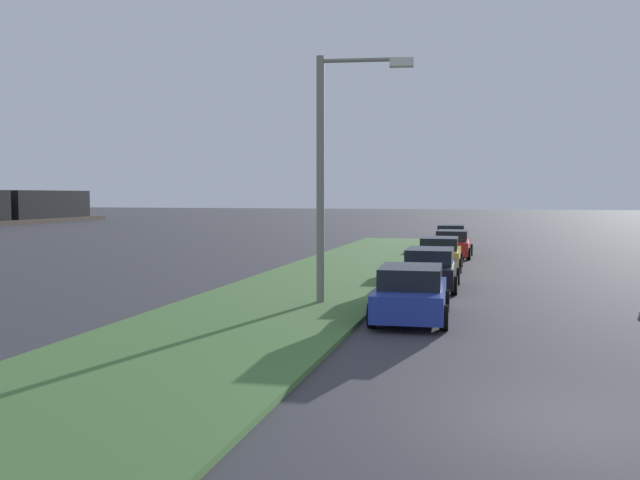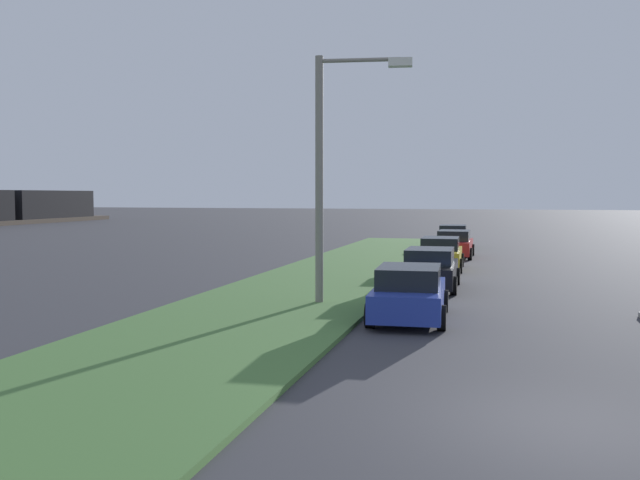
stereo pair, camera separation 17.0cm
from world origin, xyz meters
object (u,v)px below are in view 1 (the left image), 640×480
parked_car_yellow (440,254)px  parked_car_red (453,244)px  parked_car_blue (411,293)px  streetlight (332,161)px  parked_car_green (451,237)px  parked_car_black (430,269)px

parked_car_yellow → parked_car_red: 6.13m
parked_car_yellow → parked_car_red: size_ratio=1.01×
parked_car_blue → streetlight: streetlight is taller
parked_car_blue → streetlight: (1.67, 2.60, 3.67)m
parked_car_yellow → parked_car_red: (6.12, -0.22, 0.00)m
parked_car_green → parked_car_black: bearing=179.7°
parked_car_black → streetlight: bearing=149.4°
parked_car_black → parked_car_yellow: size_ratio=1.00×
parked_car_green → streetlight: bearing=173.3°
parked_car_black → parked_car_green: (19.17, 0.43, 0.00)m
parked_car_yellow → streetlight: streetlight is taller
parked_car_blue → parked_car_green: (25.32, 0.48, 0.00)m
parked_car_yellow → parked_car_red: same height
parked_car_green → streetlight: streetlight is taller
streetlight → parked_car_red: bearing=-8.7°
parked_car_blue → parked_car_yellow: same height
parked_car_red → streetlight: streetlight is taller
parked_car_red → streetlight: (-17.09, 2.61, 3.67)m
parked_car_blue → parked_car_red: (18.76, -0.01, 0.00)m
parked_car_blue → parked_car_black: (6.15, 0.05, 0.00)m
parked_car_red → parked_car_green: same height
parked_car_blue → streetlight: size_ratio=0.59×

